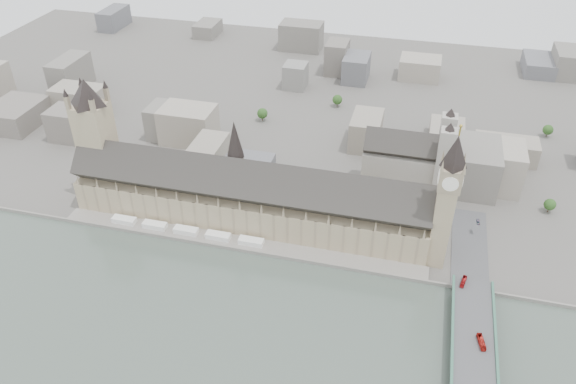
% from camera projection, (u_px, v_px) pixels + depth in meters
% --- Properties ---
extents(ground, '(900.00, 900.00, 0.00)m').
position_uv_depth(ground, '(241.00, 237.00, 410.64)').
color(ground, '#595651').
rests_on(ground, ground).
extents(embankment_wall, '(600.00, 1.50, 3.00)m').
position_uv_depth(embankment_wall, '(234.00, 249.00, 397.87)').
color(embankment_wall, gray).
rests_on(embankment_wall, ground).
extents(river_terrace, '(270.00, 15.00, 2.00)m').
position_uv_depth(river_terrace, '(238.00, 243.00, 404.11)').
color(river_terrace, gray).
rests_on(river_terrace, ground).
extents(terrace_tents, '(118.00, 7.00, 4.00)m').
position_uv_depth(terrace_tents, '(186.00, 230.00, 410.97)').
color(terrace_tents, white).
rests_on(terrace_tents, river_terrace).
extents(palace_of_westminster, '(265.00, 40.73, 55.44)m').
position_uv_depth(palace_of_westminster, '(248.00, 197.00, 413.27)').
color(palace_of_westminster, tan).
rests_on(palace_of_westminster, ground).
extents(elizabeth_tower, '(17.00, 17.00, 107.50)m').
position_uv_depth(elizabeth_tower, '(447.00, 194.00, 355.49)').
color(elizabeth_tower, tan).
rests_on(elizabeth_tower, ground).
extents(victoria_tower, '(30.00, 30.00, 100.00)m').
position_uv_depth(victoria_tower, '(95.00, 134.00, 424.60)').
color(victoria_tower, tan).
rests_on(victoria_tower, ground).
extents(central_tower, '(13.00, 13.00, 48.00)m').
position_uv_depth(central_tower, '(235.00, 150.00, 400.14)').
color(central_tower, gray).
rests_on(central_tower, ground).
extents(westminster_bridge, '(25.00, 325.00, 10.25)m').
position_uv_depth(westminster_bridge, '(473.00, 377.00, 305.12)').
color(westminster_bridge, '#474749').
rests_on(westminster_bridge, ground).
extents(westminster_abbey, '(68.00, 36.00, 64.00)m').
position_uv_depth(westminster_abbey, '(409.00, 162.00, 448.99)').
color(westminster_abbey, gray).
rests_on(westminster_abbey, ground).
extents(city_skyline_inland, '(720.00, 360.00, 38.00)m').
position_uv_depth(city_skyline_inland, '(313.00, 81.00, 594.22)').
color(city_skyline_inland, gray).
rests_on(city_skyline_inland, ground).
extents(park_trees, '(110.00, 30.00, 15.00)m').
position_uv_depth(park_trees, '(252.00, 183.00, 456.01)').
color(park_trees, '#254D1B').
rests_on(park_trees, ground).
extents(red_bus_north, '(4.64, 10.77, 2.92)m').
position_uv_depth(red_bus_north, '(463.00, 282.00, 356.41)').
color(red_bus_north, '#A01215').
rests_on(red_bus_north, westminster_bridge).
extents(red_bus_south, '(5.19, 11.93, 3.24)m').
position_uv_depth(red_bus_south, '(481.00, 342.00, 316.47)').
color(red_bus_south, '#B21D16').
rests_on(red_bus_south, westminster_bridge).
extents(car_approach, '(2.98, 5.88, 1.64)m').
position_uv_depth(car_approach, '(478.00, 222.00, 407.76)').
color(car_approach, gray).
rests_on(car_approach, westminster_bridge).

